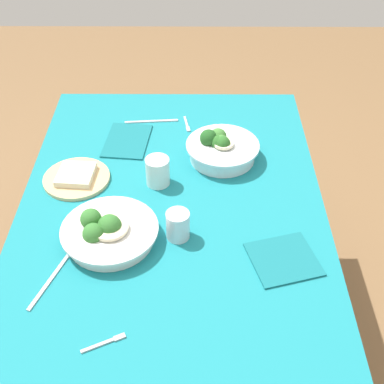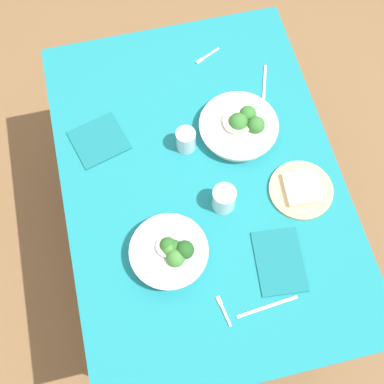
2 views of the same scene
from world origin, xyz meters
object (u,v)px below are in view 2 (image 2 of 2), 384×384
at_px(fork_by_far_bowl, 207,56).
at_px(fork_by_near_bowl, 223,310).
at_px(table_knife_right, 264,89).
at_px(napkin_folded_lower, 279,261).
at_px(table_knife_left, 267,307).
at_px(water_glass_side, 224,199).
at_px(water_glass_center, 186,140).
at_px(broccoli_bowl_far, 240,126).
at_px(bread_side_plate, 301,189).
at_px(broccoli_bowl_near, 170,252).
at_px(napkin_folded_upper, 99,140).

relative_size(fork_by_far_bowl, fork_by_near_bowl, 1.04).
relative_size(table_knife_right, napkin_folded_lower, 1.02).
distance_m(fork_by_near_bowl, table_knife_left, 0.13).
bearing_deg(water_glass_side, fork_by_far_bowl, 171.25).
distance_m(water_glass_center, fork_by_near_bowl, 0.57).
bearing_deg(broccoli_bowl_far, bread_side_plate, 27.06).
distance_m(broccoli_bowl_near, bread_side_plate, 0.48).
distance_m(fork_by_far_bowl, napkin_folded_upper, 0.52).
bearing_deg(table_knife_right, water_glass_center, -44.27).
bearing_deg(napkin_folded_lower, broccoli_bowl_near, -106.25).
bearing_deg(broccoli_bowl_far, napkin_folded_upper, -98.63).
height_order(table_knife_right, napkin_folded_lower, napkin_folded_lower).
xyz_separation_m(fork_by_far_bowl, table_knife_right, (0.19, 0.17, -0.00)).
bearing_deg(napkin_folded_lower, water_glass_side, -151.90).
bearing_deg(water_glass_side, table_knife_right, 147.21).
bearing_deg(fork_by_near_bowl, water_glass_side, -24.48).
bearing_deg(bread_side_plate, broccoli_bowl_far, -152.94).
distance_m(bread_side_plate, table_knife_left, 0.41).
distance_m(fork_by_near_bowl, napkin_folded_lower, 0.23).
xyz_separation_m(table_knife_right, napkin_folded_upper, (0.07, -0.62, 0.00)).
bearing_deg(napkin_folded_upper, napkin_folded_lower, 40.73).
relative_size(fork_by_far_bowl, table_knife_left, 0.52).
height_order(broccoli_bowl_near, fork_by_far_bowl, broccoli_bowl_near).
bearing_deg(napkin_folded_lower, broccoli_bowl_far, 179.59).
bearing_deg(bread_side_plate, fork_by_near_bowl, -47.45).
height_order(broccoli_bowl_near, napkin_folded_upper, broccoli_bowl_near).
relative_size(broccoli_bowl_near, fork_by_far_bowl, 2.37).
relative_size(broccoli_bowl_far, table_knife_right, 1.28).
bearing_deg(table_knife_right, napkin_folded_lower, 7.04).
relative_size(broccoli_bowl_near, fork_by_near_bowl, 2.47).
bearing_deg(fork_by_near_bowl, napkin_folded_upper, 12.43).
xyz_separation_m(water_glass_side, fork_by_near_bowl, (0.33, -0.09, -0.04)).
bearing_deg(fork_by_near_bowl, table_knife_left, -109.55).
relative_size(broccoli_bowl_far, fork_by_near_bowl, 2.77).
distance_m(water_glass_side, table_knife_left, 0.36).
height_order(broccoli_bowl_far, broccoli_bowl_near, broccoli_bowl_near).
relative_size(broccoli_bowl_far, napkin_folded_upper, 1.57).
bearing_deg(table_knife_right, broccoli_bowl_near, -21.56).
bearing_deg(fork_by_far_bowl, water_glass_center, 40.14).
distance_m(fork_by_far_bowl, napkin_folded_lower, 0.82).
bearing_deg(water_glass_center, table_knife_left, 10.89).
relative_size(bread_side_plate, table_knife_right, 1.00).
bearing_deg(water_glass_center, napkin_folded_lower, 22.28).
xyz_separation_m(water_glass_side, table_knife_left, (0.36, 0.04, -0.04)).
height_order(table_knife_left, napkin_folded_upper, napkin_folded_upper).
relative_size(fork_by_near_bowl, napkin_folded_upper, 0.57).
distance_m(fork_by_near_bowl, napkin_folded_upper, 0.72).
bearing_deg(fork_by_near_bowl, broccoli_bowl_near, 20.66).
height_order(water_glass_side, napkin_folded_lower, water_glass_side).
relative_size(bread_side_plate, fork_by_far_bowl, 2.07).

